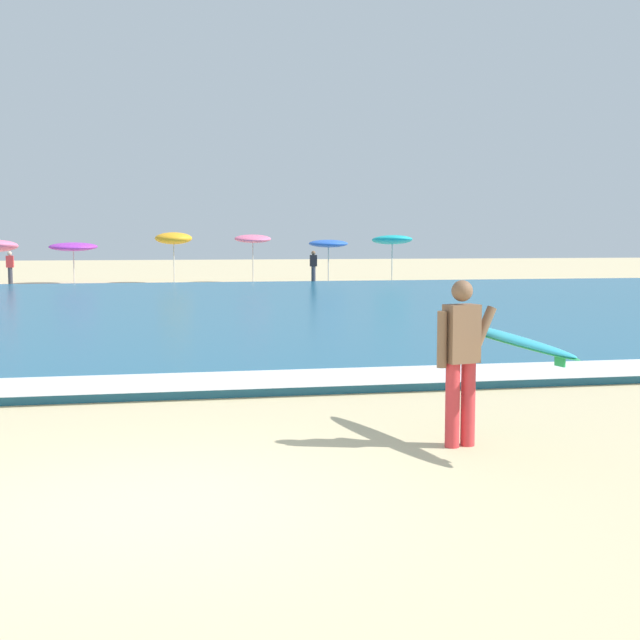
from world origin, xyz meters
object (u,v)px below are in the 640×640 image
at_px(beach_umbrella_6, 392,240).
at_px(beachgoer_near_row_mid, 10,267).
at_px(beach_umbrella_2, 73,247).
at_px(beach_umbrella_4, 253,239).
at_px(beach_umbrella_3, 174,238).
at_px(beachgoer_near_row_left, 313,266).
at_px(surfer_with_board, 479,348).
at_px(beach_umbrella_5, 328,244).

height_order(beach_umbrella_6, beachgoer_near_row_mid, beach_umbrella_6).
height_order(beach_umbrella_2, beach_umbrella_4, beach_umbrella_4).
height_order(beach_umbrella_3, beachgoer_near_row_left, beach_umbrella_3).
relative_size(surfer_with_board, beachgoer_near_row_mid, 1.57).
bearing_deg(beach_umbrella_4, beach_umbrella_3, 175.56).
relative_size(surfer_with_board, beach_umbrella_5, 1.16).
bearing_deg(beach_umbrella_5, beach_umbrella_3, 170.77).
bearing_deg(beachgoer_near_row_left, surfer_with_board, -97.25).
bearing_deg(beachgoer_near_row_left, beach_umbrella_2, 167.39).
bearing_deg(beachgoer_near_row_left, beach_umbrella_5, 46.42).
bearing_deg(beach_umbrella_4, beach_umbrella_5, -14.18).
xyz_separation_m(beach_umbrella_4, beach_umbrella_6, (6.71, -1.19, -0.05)).
bearing_deg(beach_umbrella_3, beachgoer_near_row_mid, -171.83).
bearing_deg(surfer_with_board, beachgoer_near_row_left, 82.75).
xyz_separation_m(beach_umbrella_3, beach_umbrella_6, (10.52, -1.49, -0.07)).
distance_m(beach_umbrella_3, beach_umbrella_5, 7.49).
distance_m(surfer_with_board, beachgoer_near_row_left, 31.17).
distance_m(beach_umbrella_4, beachgoer_near_row_left, 3.51).
relative_size(beach_umbrella_4, beach_umbrella_5, 1.14).
bearing_deg(beach_umbrella_2, beach_umbrella_5, -7.25).
relative_size(beach_umbrella_6, beachgoer_near_row_mid, 1.51).
relative_size(surfer_with_board, beachgoer_near_row_left, 1.57).
height_order(beach_umbrella_4, beachgoer_near_row_left, beach_umbrella_4).
distance_m(surfer_with_board, beach_umbrella_6, 32.61).
height_order(beach_umbrella_3, beachgoer_near_row_mid, beach_umbrella_3).
bearing_deg(beachgoer_near_row_left, beach_umbrella_6, 9.48).
relative_size(beachgoer_near_row_left, beachgoer_near_row_mid, 1.00).
bearing_deg(beachgoer_near_row_mid, beach_umbrella_3, 8.17).
xyz_separation_m(beach_umbrella_3, beachgoer_near_row_mid, (-7.39, -1.06, -1.32)).
xyz_separation_m(surfer_with_board, beach_umbrella_6, (7.98, 31.60, 1.07)).
distance_m(beachgoer_near_row_left, beachgoer_near_row_mid, 13.91).
bearing_deg(surfer_with_board, beach_umbrella_4, 87.79).
xyz_separation_m(surfer_with_board, beach_umbrella_4, (1.27, 32.79, 1.12)).
xyz_separation_m(beach_umbrella_4, beachgoer_near_row_left, (2.67, -1.87, -1.30)).
xyz_separation_m(beachgoer_near_row_left, beachgoer_near_row_mid, (-13.86, 1.10, 0.00)).
relative_size(surfer_with_board, beach_umbrella_2, 1.08).
distance_m(surfer_with_board, beach_umbrella_2, 34.21).
xyz_separation_m(beach_umbrella_2, beachgoer_near_row_mid, (-2.67, -1.40, -0.92)).
xyz_separation_m(beach_umbrella_5, beach_umbrella_6, (3.13, -0.29, 0.18)).
height_order(surfer_with_board, beachgoer_near_row_left, surfer_with_board).
bearing_deg(surfer_with_board, beach_umbrella_5, 81.35).
distance_m(beach_umbrella_3, beachgoer_near_row_left, 6.95).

